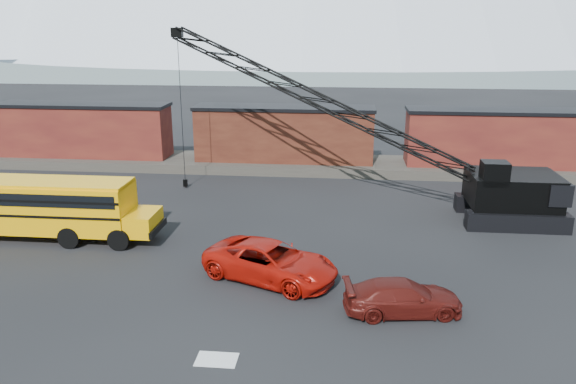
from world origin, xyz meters
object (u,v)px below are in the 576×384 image
Objects in this scene: school_bus at (43,206)px; crawler_crane at (326,104)px; maroon_suv at (403,297)px; red_pickup at (271,262)px.

crawler_crane is at bearing 28.08° from school_bus.
maroon_suv is at bearing -75.45° from crawler_crane.
school_bus is 1.93× the size of red_pickup.
school_bus is at bearing -151.92° from crawler_crane.
red_pickup is at bearing -99.63° from crawler_crane.
maroon_suv is (5.52, -2.47, -0.17)m from red_pickup.
crawler_crane is (-3.59, 13.83, 5.54)m from maroon_suv.
red_pickup is 6.05m from maroon_suv.
red_pickup reaches higher than maroon_suv.
school_bus is at bearing 96.56° from red_pickup.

